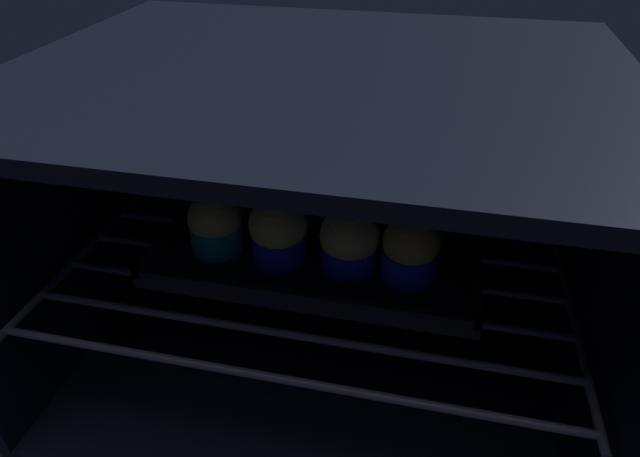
{
  "coord_description": "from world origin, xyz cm",
  "views": [
    {
      "loc": [
        11.01,
        -27.73,
        51.13
      ],
      "look_at": [
        0.0,
        21.82,
        17.13
      ],
      "focal_mm": 30.51,
      "sensor_mm": 36.0,
      "label": 1
    }
  ],
  "objects_px": {
    "muffin_row0_col1": "(278,230)",
    "muffin_row1_col3": "(421,213)",
    "muffin_row1_col0": "(238,195)",
    "muffin_row0_col2": "(350,240)",
    "muffin_row0_col3": "(410,248)",
    "muffin_row0_col0": "(216,224)",
    "baking_tray": "(320,246)",
    "muffin_row1_col2": "(359,208)",
    "muffin_row1_col1": "(294,196)"
  },
  "relations": [
    {
      "from": "baking_tray",
      "to": "muffin_row1_col3",
      "type": "bearing_deg",
      "value": 17.69
    },
    {
      "from": "muffin_row1_col2",
      "to": "muffin_row1_col3",
      "type": "height_order",
      "value": "same"
    },
    {
      "from": "muffin_row0_col0",
      "to": "muffin_row1_col0",
      "type": "bearing_deg",
      "value": 87.36
    },
    {
      "from": "muffin_row0_col2",
      "to": "muffin_row1_col0",
      "type": "height_order",
      "value": "same"
    },
    {
      "from": "baking_tray",
      "to": "muffin_row0_col3",
      "type": "xyz_separation_m",
      "value": [
        0.1,
        -0.04,
        0.04
      ]
    },
    {
      "from": "muffin_row0_col0",
      "to": "muffin_row1_col3",
      "type": "xyz_separation_m",
      "value": [
        0.22,
        0.07,
        0.0
      ]
    },
    {
      "from": "muffin_row1_col0",
      "to": "muffin_row1_col2",
      "type": "xyz_separation_m",
      "value": [
        0.15,
        0.0,
        0.0
      ]
    },
    {
      "from": "muffin_row1_col2",
      "to": "muffin_row0_col1",
      "type": "bearing_deg",
      "value": -137.26
    },
    {
      "from": "baking_tray",
      "to": "muffin_row1_col0",
      "type": "height_order",
      "value": "muffin_row1_col0"
    },
    {
      "from": "muffin_row0_col1",
      "to": "muffin_row0_col0",
      "type": "bearing_deg",
      "value": 176.97
    },
    {
      "from": "muffin_row0_col3",
      "to": "muffin_row1_col1",
      "type": "distance_m",
      "value": 0.16
    },
    {
      "from": "muffin_row1_col0",
      "to": "muffin_row1_col1",
      "type": "height_order",
      "value": "muffin_row1_col1"
    },
    {
      "from": "muffin_row1_col1",
      "to": "muffin_row1_col2",
      "type": "relative_size",
      "value": 1.07
    },
    {
      "from": "muffin_row0_col3",
      "to": "muffin_row1_col2",
      "type": "distance_m",
      "value": 0.09
    },
    {
      "from": "muffin_row0_col0",
      "to": "muffin_row1_col0",
      "type": "height_order",
      "value": "muffin_row1_col0"
    },
    {
      "from": "baking_tray",
      "to": "muffin_row0_col2",
      "type": "relative_size",
      "value": 5.0
    },
    {
      "from": "muffin_row0_col0",
      "to": "muffin_row1_col0",
      "type": "distance_m",
      "value": 0.07
    },
    {
      "from": "muffin_row1_col2",
      "to": "muffin_row0_col0",
      "type": "bearing_deg",
      "value": -156.08
    },
    {
      "from": "muffin_row1_col0",
      "to": "muffin_row0_col3",
      "type": "bearing_deg",
      "value": -18.06
    },
    {
      "from": "muffin_row0_col1",
      "to": "muffin_row1_col1",
      "type": "bearing_deg",
      "value": 91.47
    },
    {
      "from": "muffin_row0_col3",
      "to": "muffin_row0_col0",
      "type": "bearing_deg",
      "value": 179.13
    },
    {
      "from": "muffin_row1_col3",
      "to": "muffin_row1_col0",
      "type": "bearing_deg",
      "value": -179.24
    },
    {
      "from": "muffin_row0_col0",
      "to": "muffin_row0_col3",
      "type": "height_order",
      "value": "muffin_row0_col3"
    },
    {
      "from": "muffin_row0_col2",
      "to": "muffin_row1_col3",
      "type": "relative_size",
      "value": 0.99
    },
    {
      "from": "baking_tray",
      "to": "muffin_row1_col0",
      "type": "bearing_deg",
      "value": 163.48
    },
    {
      "from": "muffin_row0_col1",
      "to": "muffin_row0_col2",
      "type": "distance_m",
      "value": 0.08
    },
    {
      "from": "muffin_row1_col1",
      "to": "muffin_row1_col2",
      "type": "bearing_deg",
      "value": -2.42
    },
    {
      "from": "muffin_row1_col2",
      "to": "muffin_row1_col1",
      "type": "bearing_deg",
      "value": 177.58
    },
    {
      "from": "muffin_row1_col0",
      "to": "muffin_row0_col1",
      "type": "bearing_deg",
      "value": -44.58
    },
    {
      "from": "muffin_row1_col0",
      "to": "muffin_row1_col3",
      "type": "distance_m",
      "value": 0.22
    },
    {
      "from": "muffin_row1_col0",
      "to": "muffin_row1_col3",
      "type": "relative_size",
      "value": 0.99
    },
    {
      "from": "muffin_row0_col3",
      "to": "muffin_row1_col3",
      "type": "height_order",
      "value": "muffin_row0_col3"
    },
    {
      "from": "muffin_row1_col0",
      "to": "muffin_row1_col1",
      "type": "distance_m",
      "value": 0.07
    },
    {
      "from": "muffin_row1_col1",
      "to": "muffin_row1_col2",
      "type": "distance_m",
      "value": 0.08
    },
    {
      "from": "muffin_row0_col2",
      "to": "muffin_row0_col0",
      "type": "bearing_deg",
      "value": 179.85
    },
    {
      "from": "muffin_row0_col1",
      "to": "muffin_row1_col3",
      "type": "height_order",
      "value": "muffin_row0_col1"
    },
    {
      "from": "muffin_row0_col1",
      "to": "muffin_row1_col0",
      "type": "distance_m",
      "value": 0.1
    },
    {
      "from": "muffin_row0_col1",
      "to": "baking_tray",
      "type": "bearing_deg",
      "value": 45.17
    },
    {
      "from": "baking_tray",
      "to": "muffin_row0_col3",
      "type": "bearing_deg",
      "value": -19.63
    },
    {
      "from": "baking_tray",
      "to": "muffin_row1_col3",
      "type": "relative_size",
      "value": 4.97
    },
    {
      "from": "muffin_row1_col1",
      "to": "muffin_row0_col3",
      "type": "bearing_deg",
      "value": -27.08
    },
    {
      "from": "muffin_row0_col2",
      "to": "muffin_row0_col3",
      "type": "bearing_deg",
      "value": -2.56
    },
    {
      "from": "muffin_row1_col2",
      "to": "muffin_row0_col3",
      "type": "bearing_deg",
      "value": -47.11
    },
    {
      "from": "muffin_row0_col2",
      "to": "muffin_row1_col2",
      "type": "height_order",
      "value": "muffin_row1_col2"
    },
    {
      "from": "muffin_row0_col3",
      "to": "muffin_row1_col3",
      "type": "relative_size",
      "value": 1.08
    },
    {
      "from": "baking_tray",
      "to": "muffin_row0_col0",
      "type": "xyz_separation_m",
      "value": [
        -0.11,
        -0.03,
        0.04
      ]
    },
    {
      "from": "muffin_row0_col3",
      "to": "muffin_row1_col3",
      "type": "xyz_separation_m",
      "value": [
        0.01,
        0.07,
        -0.0
      ]
    },
    {
      "from": "baking_tray",
      "to": "muffin_row1_col2",
      "type": "height_order",
      "value": "muffin_row1_col2"
    },
    {
      "from": "muffin_row0_col1",
      "to": "muffin_row1_col2",
      "type": "relative_size",
      "value": 1.11
    },
    {
      "from": "muffin_row1_col2",
      "to": "muffin_row0_col2",
      "type": "bearing_deg",
      "value": -89.31
    }
  ]
}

